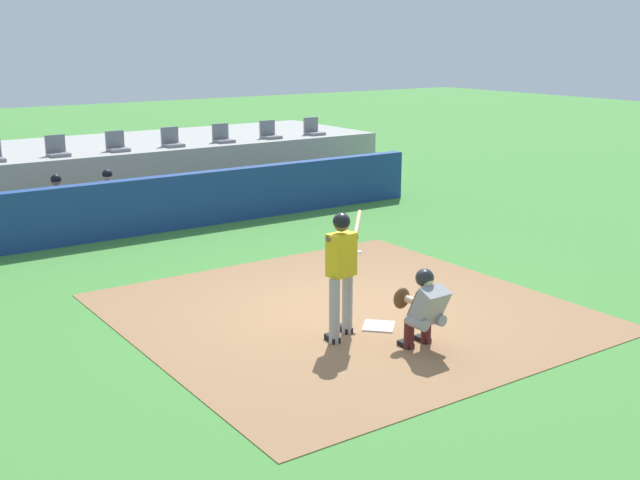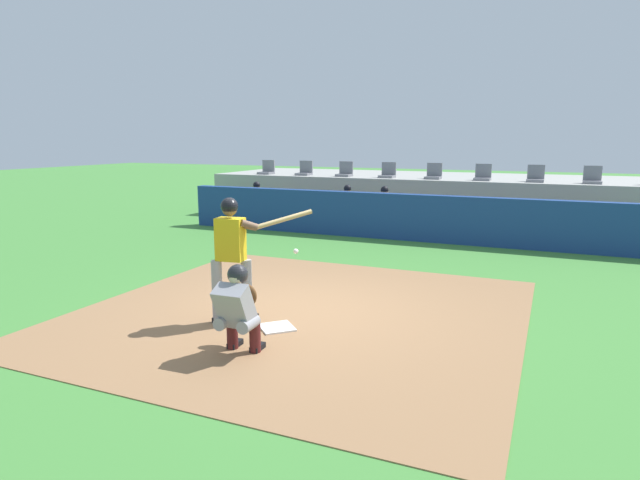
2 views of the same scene
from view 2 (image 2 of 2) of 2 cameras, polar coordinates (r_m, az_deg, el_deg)
name	(u,v)px [view 2 (image 2 of 2)]	position (r m, az deg, el deg)	size (l,w,h in m)	color
ground_plane	(302,312)	(8.25, -1.96, -7.67)	(80.00, 80.00, 0.00)	#428438
dirt_infield	(302,312)	(8.25, -1.96, -7.63)	(6.40, 6.40, 0.01)	#936B47
home_plate	(277,327)	(7.57, -4.59, -9.22)	(0.44, 0.44, 0.02)	white
batter_at_plate	(233,252)	(7.62, -9.21, -1.27)	(1.18, 0.96, 1.80)	#99999E
catcher_crouched	(238,306)	(6.62, -8.64, -6.91)	(0.49, 1.85, 1.13)	gray
dugout_wall	(409,217)	(14.12, 9.43, 2.39)	(13.00, 0.30, 1.20)	navy
dugout_bench	(418,226)	(15.14, 10.32, 1.48)	(11.80, 0.44, 0.45)	olive
dugout_player_0	(255,202)	(16.83, -6.92, 4.03)	(0.49, 0.70, 1.30)	#939399
dugout_player_1	(346,207)	(15.53, 2.75, 3.54)	(0.49, 0.70, 1.30)	#939399
dugout_player_2	(383,209)	(15.17, 6.69, 3.31)	(0.49, 0.70, 1.30)	#939399
stands_platform	(442,197)	(18.38, 12.82, 4.48)	(15.00, 4.40, 1.40)	#9E9E99
stadium_seat_0	(267,170)	(18.85, -5.64, 7.38)	(0.46, 0.46, 0.48)	slate
stadium_seat_1	(305,171)	(18.20, -1.63, 7.31)	(0.46, 0.46, 0.48)	slate
stadium_seat_2	(345,172)	(17.63, 2.66, 7.20)	(0.46, 0.46, 0.48)	slate
stadium_seat_3	(388,173)	(17.17, 7.20, 7.04)	(0.46, 0.46, 0.48)	slate
stadium_seat_4	(434,174)	(16.82, 11.96, 6.82)	(0.46, 0.46, 0.48)	slate
stadium_seat_5	(483,176)	(16.59, 16.87, 6.54)	(0.46, 0.46, 0.48)	slate
stadium_seat_6	(535,177)	(16.49, 21.89, 6.21)	(0.46, 0.46, 0.48)	slate
stadium_seat_7	(592,179)	(16.51, 26.92, 5.83)	(0.46, 0.46, 0.48)	slate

